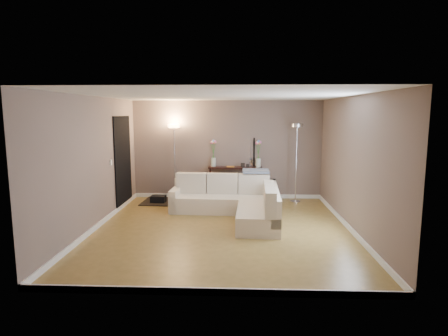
{
  "coord_description": "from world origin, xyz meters",
  "views": [
    {
      "loc": [
        0.32,
        -7.15,
        2.28
      ],
      "look_at": [
        0.0,
        0.8,
        1.1
      ],
      "focal_mm": 30.0,
      "sensor_mm": 36.0,
      "label": 1
    }
  ],
  "objects_px": {
    "console_table": "(232,181)",
    "floor_lamp_lit": "(174,147)",
    "floor_lamp_unlit": "(297,147)",
    "sectional_sofa": "(236,202)"
  },
  "relations": [
    {
      "from": "floor_lamp_lit",
      "to": "floor_lamp_unlit",
      "type": "bearing_deg",
      "value": -5.22
    },
    {
      "from": "floor_lamp_unlit",
      "to": "floor_lamp_lit",
      "type": "bearing_deg",
      "value": 174.78
    },
    {
      "from": "sectional_sofa",
      "to": "floor_lamp_unlit",
      "type": "relative_size",
      "value": 1.23
    },
    {
      "from": "sectional_sofa",
      "to": "floor_lamp_unlit",
      "type": "height_order",
      "value": "floor_lamp_unlit"
    },
    {
      "from": "sectional_sofa",
      "to": "console_table",
      "type": "height_order",
      "value": "console_table"
    },
    {
      "from": "console_table",
      "to": "floor_lamp_unlit",
      "type": "relative_size",
      "value": 0.71
    },
    {
      "from": "sectional_sofa",
      "to": "console_table",
      "type": "distance_m",
      "value": 1.68
    },
    {
      "from": "sectional_sofa",
      "to": "floor_lamp_lit",
      "type": "distance_m",
      "value": 2.53
    },
    {
      "from": "floor_lamp_unlit",
      "to": "console_table",
      "type": "bearing_deg",
      "value": 167.61
    },
    {
      "from": "console_table",
      "to": "floor_lamp_lit",
      "type": "xyz_separation_m",
      "value": [
        -1.52,
        -0.07,
        0.91
      ]
    }
  ]
}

